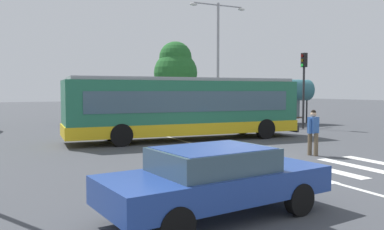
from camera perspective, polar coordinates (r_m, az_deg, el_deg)
ground_plane at (r=14.69m, az=6.88°, el=-6.01°), size 160.00×160.00×0.00m
city_transit_bus at (r=19.44m, az=-0.97°, el=1.06°), size 11.86×3.24×3.06m
pedestrian_crossing_street at (r=15.38m, az=17.15°, el=-2.07°), size 0.56×0.41×1.72m
foreground_sedan at (r=7.66m, az=3.38°, el=-9.01°), size 4.69×2.35×1.35m
parked_car_blue at (r=28.86m, az=-15.06°, el=0.11°), size 1.97×4.55×1.35m
parked_car_black at (r=29.18m, az=-9.49°, el=0.22°), size 1.97×4.55×1.35m
parked_car_silver at (r=30.01m, az=-4.48°, el=0.35°), size 1.97×4.55×1.35m
parked_car_champagne at (r=31.40m, az=0.17°, el=0.50°), size 1.96×4.54×1.35m
traffic_light_far_corner at (r=26.21m, az=15.89°, el=5.16°), size 0.33×0.32×4.83m
bus_stop_shelter at (r=29.25m, az=13.30°, el=3.42°), size 4.26×1.54×3.25m
twin_arm_street_lamp at (r=29.07m, az=3.78°, el=9.43°), size 4.57×0.32×8.77m
background_tree_right at (r=36.26m, az=-2.40°, el=6.71°), size 3.99×3.99×6.93m
crosswalk_painted_stripes at (r=12.52m, az=16.93°, el=-7.78°), size 6.59×2.98×0.01m
lane_center_line at (r=16.39m, az=3.12°, el=-4.98°), size 0.16×24.00×0.01m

